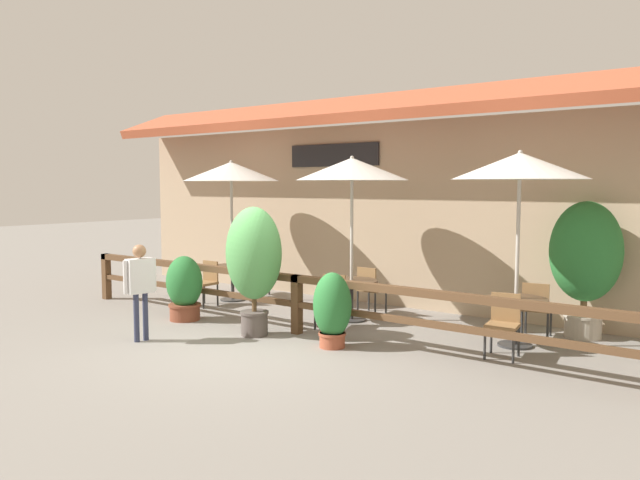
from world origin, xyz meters
name	(u,v)px	position (x,y,z in m)	size (l,w,h in m)	color
ground_plane	(252,347)	(0.00, 0.00, 0.00)	(60.00, 60.00, 0.00)	gray
building_facade	(394,196)	(0.00, 4.10, 2.17)	(14.28, 1.49, 4.23)	tan
patio_railing	(297,291)	(0.00, 1.05, 0.70)	(10.40, 0.14, 0.95)	brown
patio_umbrella_near	(231,172)	(-2.91, 2.53, 2.65)	(1.97, 1.97, 2.89)	#B7B2A8
dining_table_near	(232,273)	(-2.91, 2.53, 0.57)	(0.93, 0.93, 0.72)	#4C3826
chair_near_streetside	(206,281)	(-2.91, 1.80, 0.50)	(0.42, 0.42, 0.88)	olive
chair_near_wallside	(254,272)	(-2.97, 3.26, 0.50)	(0.50, 0.50, 0.88)	olive
patio_umbrella_middle	(352,169)	(0.15, 2.39, 2.65)	(1.97, 1.97, 2.89)	#B7B2A8
dining_table_middle	(351,288)	(0.15, 2.39, 0.57)	(0.93, 0.93, 0.72)	#4C3826
chair_middle_streetside	(331,298)	(0.19, 1.73, 0.50)	(0.51, 0.51, 0.88)	olive
chair_middle_wallside	(370,287)	(0.12, 3.05, 0.50)	(0.42, 0.42, 0.88)	olive
patio_umbrella_far	(520,166)	(3.08, 2.38, 2.65)	(1.97, 1.97, 2.89)	#B7B2A8
dining_table_far	(516,308)	(3.08, 2.38, 0.57)	(0.93, 0.93, 0.72)	#4C3826
chair_far_streetside	(503,322)	(3.15, 1.71, 0.50)	(0.48, 0.48, 0.88)	olive
chair_far_wallside	(536,306)	(3.17, 3.06, 0.50)	(0.49, 0.49, 0.88)	olive
potted_plant_tall_tropical	(254,258)	(-0.47, 0.56, 1.24)	(0.92, 0.83, 2.04)	#564C47
potted_plant_broad_leaf	(332,309)	(0.95, 0.70, 0.57)	(0.59, 0.53, 1.11)	#9E4C33
potted_plant_small_flowering	(184,288)	(-2.23, 0.65, 0.58)	(0.67, 0.60, 1.14)	brown
potted_plant_corner_fern	(585,257)	(3.74, 3.55, 1.27)	(1.09, 0.98, 2.14)	#B7AD99
pedestrian	(140,279)	(-1.60, -0.75, 0.95)	(0.26, 0.52, 1.49)	#2D334C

